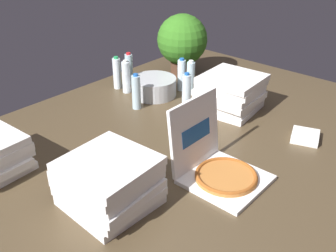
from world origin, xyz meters
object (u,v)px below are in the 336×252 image
Objects in this scene: pizza_stack_center_near at (230,93)px; water_bottle_4 at (117,73)px; pizza_stack_right_near at (109,182)px; potted_plant at (182,41)px; ice_bucket at (154,87)px; water_bottle_6 at (187,91)px; water_bottle_3 at (129,69)px; water_bottle_5 at (191,77)px; water_bottle_2 at (126,77)px; napkin_pile at (305,136)px; water_bottle_0 at (182,75)px; open_pizza_box at (217,165)px; water_bottle_1 at (136,92)px.

water_bottle_4 is (-0.26, 0.85, -0.00)m from pizza_stack_center_near.
pizza_stack_right_near is 0.81× the size of potted_plant.
ice_bucket is 1.30× the size of water_bottle_6.
pizza_stack_right_near is 1.21m from pizza_stack_center_near.
pizza_stack_center_near is 1.68× the size of water_bottle_6.
water_bottle_5 is at bearing -69.02° from water_bottle_3.
pizza_stack_right_near is at bearing -151.63° from potted_plant.
pizza_stack_right_near is at bearing -136.52° from water_bottle_2.
napkin_pile is at bearing -80.51° from water_bottle_2.
pizza_stack_center_near is at bearing -96.99° from water_bottle_5.
water_bottle_3 is (-0.17, 0.39, 0.00)m from water_bottle_0.
ice_bucket is 0.23m from water_bottle_0.
open_pizza_box is 0.81m from pizza_stack_center_near.
water_bottle_4 is 0.57m from water_bottle_5.
water_bottle_0 is 1.00× the size of water_bottle_5.
water_bottle_2 is at bearing -94.15° from water_bottle_4.
ice_bucket is 1.30× the size of water_bottle_3.
water_bottle_3 reaches higher than ice_bucket.
water_bottle_3 is at bearing -0.89° from water_bottle_4.
potted_plant is (0.45, 0.41, 0.17)m from water_bottle_6.
open_pizza_box is 0.84m from water_bottle_6.
water_bottle_4 is at bearing 46.58° from pizza_stack_right_near.
pizza_stack_center_near is at bearing 85.24° from napkin_pile.
water_bottle_0 and water_bottle_4 have the same top height.
water_bottle_0 is 1.00× the size of water_bottle_2.
potted_plant reaches higher than open_pizza_box.
water_bottle_5 is at bearing 84.35° from napkin_pile.
water_bottle_1 is at bearing -112.60° from water_bottle_4.
ice_bucket is 0.31m from water_bottle_3.
pizza_stack_right_near is 1.62× the size of water_bottle_2.
pizza_stack_right_near is 1.62× the size of water_bottle_3.
napkin_pile is at bearing -95.65° from water_bottle_5.
water_bottle_5 reaches higher than pizza_stack_center_near.
pizza_stack_center_near is at bearing -55.51° from water_bottle_6.
water_bottle_0 reaches higher than pizza_stack_right_near.
open_pizza_box is 1.13m from water_bottle_0.
water_bottle_3 is at bearing 154.64° from potted_plant.
water_bottle_0 is 1.04m from napkin_pile.
pizza_stack_right_near is 1.24m from napkin_pile.
water_bottle_4 is (-0.30, 0.39, 0.00)m from water_bottle_0.
ice_bucket is 0.51m from potted_plant.
napkin_pile is (-0.05, -0.57, -0.10)m from pizza_stack_center_near.
open_pizza_box reaches higher than water_bottle_2.
pizza_stack_center_near is 1.68× the size of water_bottle_2.
ice_bucket is 2.13× the size of napkin_pile.
pizza_stack_right_near is at bearing 159.60° from napkin_pile.
pizza_stack_center_near is 0.46m from water_bottle_0.
water_bottle_4 is (-0.13, 0.00, 0.00)m from water_bottle_3.
water_bottle_3 and water_bottle_6 have the same top height.
napkin_pile is at bearing -71.11° from water_bottle_1.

